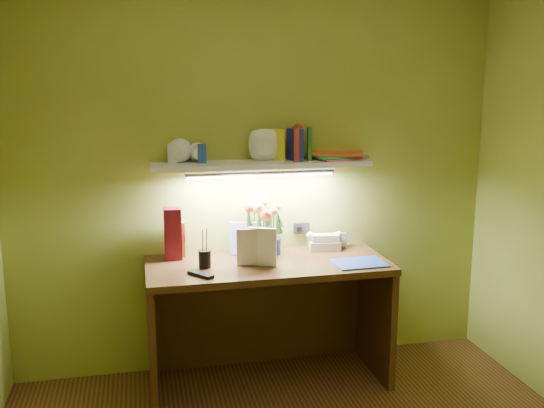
{
  "coord_description": "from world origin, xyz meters",
  "views": [
    {
      "loc": [
        -0.71,
        -2.1,
        1.79
      ],
      "look_at": [
        0.06,
        1.35,
        1.06
      ],
      "focal_mm": 40.0,
      "sensor_mm": 36.0,
      "label": 1
    }
  ],
  "objects_px": {
    "flower_bouquet": "(264,225)",
    "whisky_bottle": "(179,234)",
    "telephone": "(324,240)",
    "desk_clock": "(340,240)",
    "desk": "(268,323)"
  },
  "relations": [
    {
      "from": "flower_bouquet",
      "to": "whisky_bottle",
      "type": "xyz_separation_m",
      "value": [
        -0.51,
        0.06,
        -0.04
      ]
    },
    {
      "from": "telephone",
      "to": "desk_clock",
      "type": "distance_m",
      "value": 0.12
    },
    {
      "from": "flower_bouquet",
      "to": "desk_clock",
      "type": "distance_m",
      "value": 0.52
    },
    {
      "from": "flower_bouquet",
      "to": "whisky_bottle",
      "type": "height_order",
      "value": "flower_bouquet"
    },
    {
      "from": "flower_bouquet",
      "to": "telephone",
      "type": "height_order",
      "value": "flower_bouquet"
    },
    {
      "from": "desk",
      "to": "flower_bouquet",
      "type": "xyz_separation_m",
      "value": [
        0.02,
        0.18,
        0.55
      ]
    },
    {
      "from": "desk",
      "to": "desk_clock",
      "type": "bearing_deg",
      "value": 24.2
    },
    {
      "from": "flower_bouquet",
      "to": "desk_clock",
      "type": "relative_size",
      "value": 4.02
    },
    {
      "from": "desk_clock",
      "to": "whisky_bottle",
      "type": "relative_size",
      "value": 0.33
    },
    {
      "from": "desk",
      "to": "whisky_bottle",
      "type": "bearing_deg",
      "value": 154.03
    },
    {
      "from": "desk_clock",
      "to": "whisky_bottle",
      "type": "xyz_separation_m",
      "value": [
        -1.01,
        0.01,
        0.09
      ]
    },
    {
      "from": "desk_clock",
      "to": "whisky_bottle",
      "type": "bearing_deg",
      "value": -166.51
    },
    {
      "from": "telephone",
      "to": "flower_bouquet",
      "type": "bearing_deg",
      "value": -169.16
    },
    {
      "from": "desk_clock",
      "to": "flower_bouquet",
      "type": "bearing_deg",
      "value": -160.09
    },
    {
      "from": "desk",
      "to": "flower_bouquet",
      "type": "relative_size",
      "value": 3.97
    }
  ]
}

